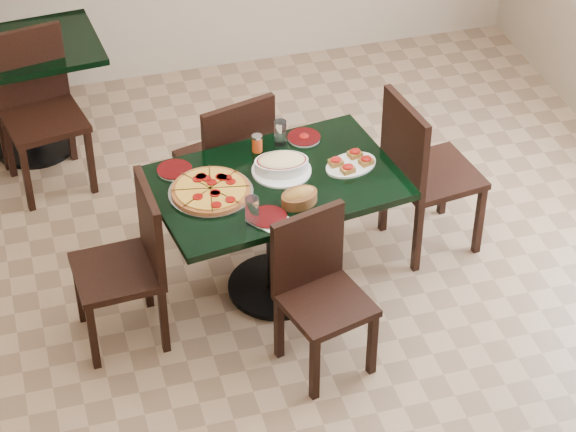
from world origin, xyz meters
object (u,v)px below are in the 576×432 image
object	(u,v)px
chair_far	(230,158)
lasagna_casserole	(281,164)
chair_near	(318,285)
pepperoni_pizza	(211,190)
main_table	(276,208)
back_table	(24,78)
back_chair_near	(37,101)
chair_right	(421,166)
chair_left	(132,257)
bread_basket	(299,197)
bruschetta_platter	(351,163)

from	to	relation	value
chair_far	lasagna_casserole	size ratio (longest dim) A/B	3.01
chair_near	pepperoni_pizza	distance (m)	0.74
main_table	lasagna_casserole	world-z (taller)	lasagna_casserole
back_table	back_chair_near	distance (m)	0.35
back_table	lasagna_casserole	distance (m)	2.12
main_table	chair_right	bearing A→B (deg)	1.82
chair_near	pepperoni_pizza	world-z (taller)	chair_near
chair_far	main_table	bearing A→B (deg)	86.02
chair_left	pepperoni_pizza	world-z (taller)	chair_left
chair_right	pepperoni_pizza	bearing A→B (deg)	90.10
bread_basket	bruschetta_platter	size ratio (longest dim) A/B	0.67
bread_basket	chair_far	bearing A→B (deg)	86.28
back_table	chair_right	bearing A→B (deg)	-43.54
chair_left	chair_near	bearing A→B (deg)	60.50
chair_left	bruschetta_platter	bearing A→B (deg)	93.48
back_chair_near	chair_left	bearing A→B (deg)	-89.83
chair_left	back_chair_near	bearing A→B (deg)	-172.10
chair_near	bruschetta_platter	world-z (taller)	chair_near
chair_near	lasagna_casserole	bearing A→B (deg)	76.13
main_table	bread_basket	distance (m)	0.32
chair_right	chair_left	distance (m)	1.70
chair_near	bread_basket	distance (m)	0.45
chair_far	bread_basket	xyz separation A→B (m)	(0.18, -0.79, 0.26)
chair_left	lasagna_casserole	bearing A→B (deg)	99.90
chair_left	pepperoni_pizza	distance (m)	0.53
chair_near	chair_right	world-z (taller)	chair_right
back_table	chair_left	distance (m)	1.95
back_table	bread_basket	xyz separation A→B (m)	(1.22, -2.01, 0.26)
chair_near	bread_basket	bearing A→B (deg)	75.10
pepperoni_pizza	bread_basket	world-z (taller)	bread_basket
chair_right	chair_left	world-z (taller)	chair_right
main_table	chair_left	world-z (taller)	chair_left
pepperoni_pizza	bruschetta_platter	distance (m)	0.77
lasagna_casserole	chair_right	bearing A→B (deg)	14.39
chair_right	bruschetta_platter	xyz separation A→B (m)	(-0.47, -0.14, 0.21)
bread_basket	chair_left	bearing A→B (deg)	157.66
main_table	chair_left	bearing A→B (deg)	-178.79
back_chair_near	lasagna_casserole	size ratio (longest dim) A/B	3.13
chair_near	chair_right	size ratio (longest dim) A/B	0.87
chair_right	bruschetta_platter	bearing A→B (deg)	99.15
back_chair_near	bruschetta_platter	bearing A→B (deg)	-54.06
chair_right	bread_basket	distance (m)	0.93
pepperoni_pizza	lasagna_casserole	xyz separation A→B (m)	(0.40, 0.08, 0.03)
chair_right	back_chair_near	bearing A→B (deg)	49.38
pepperoni_pizza	back_chair_near	bearing A→B (deg)	117.47
pepperoni_pizza	bruschetta_platter	bearing A→B (deg)	2.16
main_table	bread_basket	world-z (taller)	bread_basket
chair_near	bruschetta_platter	size ratio (longest dim) A/B	2.53
back_table	chair_right	xyz separation A→B (m)	(2.04, -1.63, 0.04)
chair_near	bread_basket	xyz separation A→B (m)	(-0.00, 0.33, 0.31)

